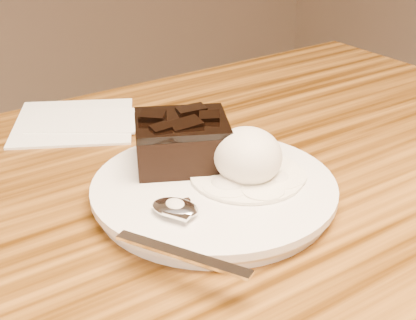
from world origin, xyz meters
TOP-DOWN VIEW (x-y plane):
  - plate at (0.09, 0.06)m, footprint 0.24×0.24m
  - brownie at (0.08, 0.11)m, footprint 0.12×0.11m
  - ice_cream_scoop at (0.12, 0.05)m, footprint 0.07×0.07m
  - melt_puddle at (0.12, 0.05)m, footprint 0.11×0.11m
  - spoon at (0.03, 0.03)m, footprint 0.11×0.17m
  - napkin at (0.05, 0.31)m, footprint 0.20×0.20m
  - crumb_a at (0.15, 0.08)m, footprint 0.01×0.01m
  - crumb_b at (0.05, 0.04)m, footprint 0.01×0.01m

SIDE VIEW (x-z plane):
  - napkin at x=0.05m, z-range 0.75..0.76m
  - plate at x=0.09m, z-range 0.75..0.77m
  - melt_puddle at x=0.12m, z-range 0.77..0.77m
  - crumb_b at x=0.05m, z-range 0.77..0.77m
  - crumb_a at x=0.15m, z-range 0.77..0.77m
  - spoon at x=0.03m, z-range 0.77..0.78m
  - brownie at x=0.08m, z-range 0.77..0.81m
  - ice_cream_scoop at x=0.12m, z-range 0.77..0.82m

